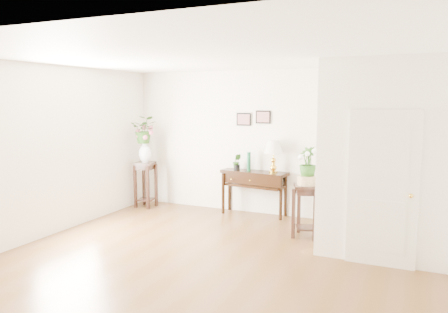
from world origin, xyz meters
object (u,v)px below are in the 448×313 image
Objects in this scene: plant_stand_b at (307,211)px; table_lamp at (274,154)px; console_table at (254,193)px; plant_stand_a at (146,185)px.

table_lamp is at bearing 132.51° from plant_stand_b.
console_table is 1.37× the size of plant_stand_a.
console_table is at bearing 8.15° from plant_stand_a.
table_lamp is 2.79m from plant_stand_a.
table_lamp is 1.52m from plant_stand_b.
plant_stand_a is (-2.67, -0.33, -0.74)m from table_lamp.
plant_stand_b is at bearing -29.72° from console_table.
console_table is 2.31m from plant_stand_a.
plant_stand_b is at bearing -10.11° from plant_stand_a.
console_table is 1.59m from plant_stand_b.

